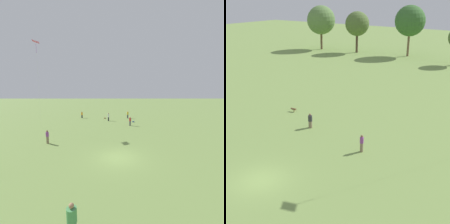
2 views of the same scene
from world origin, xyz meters
TOP-DOWN VIEW (x-y plane):
  - ground_plane at (0.00, 0.00)m, footprint 240.00×240.00m
  - tree_0 at (-34.83, 53.47)m, footprint 7.43×7.43m
  - tree_1 at (-24.34, 54.55)m, footprint 5.98×5.98m
  - tree_2 at (-11.62, 57.23)m, footprint 7.09×7.09m
  - person_0 at (-3.46, 10.52)m, footprint 0.65×0.65m
  - person_5 at (4.17, 8.86)m, footprint 0.46×0.46m
  - dog_0 at (-8.48, 13.23)m, footprint 0.78×0.33m

SIDE VIEW (x-z plane):
  - ground_plane at x=0.00m, z-range 0.00..0.00m
  - dog_0 at x=-8.48m, z-range 0.10..0.61m
  - person_0 at x=-3.46m, z-range -0.02..1.66m
  - person_5 at x=4.17m, z-range 0.00..1.75m
  - tree_1 at x=-24.34m, z-range 2.04..12.17m
  - tree_0 at x=-34.83m, z-range 1.94..13.30m
  - tree_2 at x=-11.62m, z-range 2.32..14.10m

